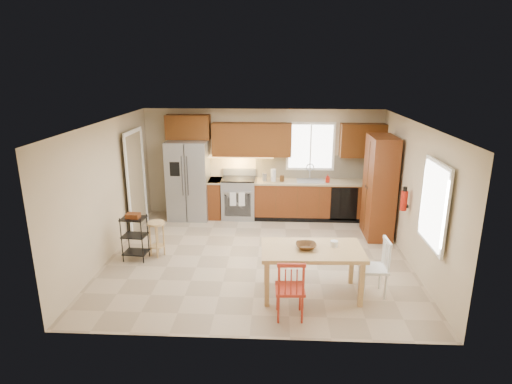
{
  "coord_description": "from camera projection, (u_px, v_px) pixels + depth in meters",
  "views": [
    {
      "loc": [
        0.33,
        -7.31,
        3.43
      ],
      "look_at": [
        -0.06,
        0.4,
        1.15
      ],
      "focal_mm": 30.0,
      "sensor_mm": 36.0,
      "label": 1
    }
  ],
  "objects": [
    {
      "name": "wall_right",
      "position": [
        414.0,
        195.0,
        7.51
      ],
      "size": [
        0.02,
        5.0,
        2.5
      ],
      "primitive_type": "cube",
      "color": "#CCB793",
      "rests_on": "ground"
    },
    {
      "name": "base_cabinet_run",
      "position": [
        318.0,
        200.0,
        9.91
      ],
      "size": [
        2.92,
        0.6,
        0.9
      ],
      "primitive_type": "cube",
      "color": "#6A2F13",
      "rests_on": "floor"
    },
    {
      "name": "upper_right_block",
      "position": [
        363.0,
        140.0,
        9.6
      ],
      "size": [
        1.0,
        0.35,
        0.75
      ],
      "primitive_type": "cube",
      "color": "#59290E",
      "rests_on": "wall_back"
    },
    {
      "name": "dining_table",
      "position": [
        311.0,
        272.0,
        6.6
      ],
      "size": [
        1.58,
        0.93,
        0.75
      ],
      "primitive_type": null,
      "rotation": [
        0.0,
        0.0,
        0.04
      ],
      "color": "tan",
      "rests_on": "floor"
    },
    {
      "name": "upper_over_fridge",
      "position": [
        188.0,
        127.0,
        9.71
      ],
      "size": [
        1.0,
        0.35,
        0.55
      ],
      "primitive_type": "cube",
      "color": "#59290E",
      "rests_on": "wall_back"
    },
    {
      "name": "canister_wood",
      "position": [
        282.0,
        179.0,
        9.73
      ],
      "size": [
        0.1,
        0.1,
        0.14
      ],
      "primitive_type": "cylinder",
      "color": "#4C2D14",
      "rests_on": "base_cabinet_run"
    },
    {
      "name": "chair_red",
      "position": [
        290.0,
        288.0,
        5.97
      ],
      "size": [
        0.44,
        0.44,
        0.91
      ],
      "primitive_type": null,
      "rotation": [
        0.0,
        0.0,
        0.04
      ],
      "color": "#AA2B1A",
      "rests_on": "floor"
    },
    {
      "name": "pantry",
      "position": [
        379.0,
        187.0,
        8.73
      ],
      "size": [
        0.5,
        0.95,
        2.1
      ],
      "primitive_type": "cube",
      "color": "#6A2F13",
      "rests_on": "floor"
    },
    {
      "name": "upper_left_block",
      "position": [
        252.0,
        140.0,
        9.72
      ],
      "size": [
        1.8,
        0.35,
        0.75
      ],
      "primitive_type": "cube",
      "color": "#59290E",
      "rests_on": "wall_back"
    },
    {
      "name": "refrigerator",
      "position": [
        189.0,
        180.0,
        9.85
      ],
      "size": [
        0.92,
        0.75,
        1.82
      ],
      "primitive_type": "cube",
      "color": "gray",
      "rests_on": "floor"
    },
    {
      "name": "wall_front",
      "position": [
        249.0,
        251.0,
        5.25
      ],
      "size": [
        5.5,
        0.02,
        2.5
      ],
      "primitive_type": "cube",
      "color": "#CCB793",
      "rests_on": "ground"
    },
    {
      "name": "window_back",
      "position": [
        311.0,
        146.0,
        9.85
      ],
      "size": [
        1.12,
        0.04,
        1.12
      ],
      "primitive_type": "cube",
      "color": "white",
      "rests_on": "wall_back"
    },
    {
      "name": "ceiling",
      "position": [
        258.0,
        123.0,
        7.29
      ],
      "size": [
        5.5,
        5.0,
        0.02
      ],
      "primitive_type": "cube",
      "color": "silver",
      "rests_on": "ground"
    },
    {
      "name": "table_jar",
      "position": [
        334.0,
        245.0,
        6.56
      ],
      "size": [
        0.12,
        0.12,
        0.13
      ],
      "primitive_type": "cylinder",
      "rotation": [
        0.0,
        0.0,
        0.04
      ],
      "color": "silver",
      "rests_on": "dining_table"
    },
    {
      "name": "range_stove",
      "position": [
        239.0,
        198.0,
        9.98
      ],
      "size": [
        0.76,
        0.63,
        0.92
      ],
      "primitive_type": "cube",
      "color": "gray",
      "rests_on": "floor"
    },
    {
      "name": "undercab_glow",
      "position": [
        239.0,
        157.0,
        9.82
      ],
      "size": [
        1.6,
        0.3,
        0.01
      ],
      "primitive_type": "cube",
      "color": "#FFBF66",
      "rests_on": "wall_back"
    },
    {
      "name": "fire_extinguisher",
      "position": [
        404.0,
        201.0,
        7.7
      ],
      "size": [
        0.12,
        0.12,
        0.36
      ],
      "primitive_type": "cylinder",
      "color": "#AE190C",
      "rests_on": "wall_right"
    },
    {
      "name": "sink",
      "position": [
        310.0,
        183.0,
        9.8
      ],
      "size": [
        0.62,
        0.46,
        0.16
      ],
      "primitive_type": "cube",
      "color": "gray",
      "rests_on": "base_cabinet_run"
    },
    {
      "name": "base_cabinet_narrow",
      "position": [
        215.0,
        198.0,
        10.03
      ],
      "size": [
        0.3,
        0.6,
        0.9
      ],
      "primitive_type": "cube",
      "color": "#6A2F13",
      "rests_on": "floor"
    },
    {
      "name": "soap_bottle",
      "position": [
        328.0,
        178.0,
        9.65
      ],
      "size": [
        0.09,
        0.09,
        0.19
      ],
      "primitive_type": "imported",
      "color": "#AE190C",
      "rests_on": "base_cabinet_run"
    },
    {
      "name": "dishwasher",
      "position": [
        344.0,
        204.0,
        9.61
      ],
      "size": [
        0.6,
        0.02,
        0.78
      ],
      "primitive_type": "cube",
      "color": "black",
      "rests_on": "floor"
    },
    {
      "name": "paper_towel",
      "position": [
        273.0,
        175.0,
        9.75
      ],
      "size": [
        0.12,
        0.12,
        0.28
      ],
      "primitive_type": "cylinder",
      "color": "silver",
      "rests_on": "base_cabinet_run"
    },
    {
      "name": "wall_left",
      "position": [
        107.0,
        191.0,
        7.77
      ],
      "size": [
        0.02,
        5.0,
        2.5
      ],
      "primitive_type": "cube",
      "color": "#CCB793",
      "rests_on": "ground"
    },
    {
      "name": "table_bowl",
      "position": [
        306.0,
        249.0,
        6.5
      ],
      "size": [
        0.32,
        0.32,
        0.08
      ],
      "primitive_type": "imported",
      "rotation": [
        0.0,
        0.0,
        0.04
      ],
      "color": "#4C2D14",
      "rests_on": "dining_table"
    },
    {
      "name": "backsplash",
      "position": [
        318.0,
        167.0,
        9.98
      ],
      "size": [
        2.92,
        0.03,
        0.55
      ],
      "primitive_type": "cube",
      "color": "beige",
      "rests_on": "wall_back"
    },
    {
      "name": "bar_stool",
      "position": [
        157.0,
        239.0,
        7.97
      ],
      "size": [
        0.43,
        0.43,
        0.67
      ],
      "primitive_type": null,
      "rotation": [
        0.0,
        0.0,
        -0.44
      ],
      "color": "tan",
      "rests_on": "floor"
    },
    {
      "name": "utility_cart",
      "position": [
        135.0,
        238.0,
        7.79
      ],
      "size": [
        0.45,
        0.36,
        0.85
      ],
      "primitive_type": null,
      "rotation": [
        0.0,
        0.0,
        -0.08
      ],
      "color": "black",
      "rests_on": "floor"
    },
    {
      "name": "chair_white",
      "position": [
        373.0,
        267.0,
        6.58
      ],
      "size": [
        0.44,
        0.44,
        0.91
      ],
      "primitive_type": null,
      "rotation": [
        0.0,
        0.0,
        1.61
      ],
      "color": "silver",
      "rests_on": "floor"
    },
    {
      "name": "doorway",
      "position": [
        135.0,
        183.0,
        9.07
      ],
      "size": [
        0.04,
        0.95,
        2.1
      ],
      "primitive_type": "cube",
      "color": "#8C7A59",
      "rests_on": "wall_left"
    },
    {
      "name": "window_right",
      "position": [
        434.0,
        205.0,
        6.35
      ],
      "size": [
        0.04,
        1.02,
        1.32
      ],
      "primitive_type": "cube",
      "color": "white",
      "rests_on": "wall_right"
    },
    {
      "name": "floor",
      "position": [
        258.0,
        257.0,
        7.99
      ],
      "size": [
        5.5,
        5.5,
        0.0
      ],
      "primitive_type": "plane",
      "color": "tan",
      "rests_on": "ground"
    },
    {
      "name": "wall_back",
      "position": [
        263.0,
        163.0,
        10.03
      ],
      "size": [
        5.5,
        0.02,
        2.5
      ],
      "primitive_type": "cube",
      "color": "#CCB793",
      "rests_on": "ground"
    },
    {
      "name": "canister_steel",
      "position": [
        264.0,
        177.0,
        9.77
      ],
      "size": [
        0.11,
        0.11,
        0.18
      ],
      "primitive_type": "cylinder",
      "color": "gray",
      "rests_on": "base_cabinet_run"
    }
  ]
}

